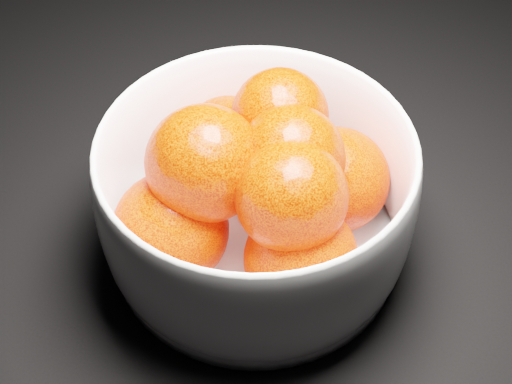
# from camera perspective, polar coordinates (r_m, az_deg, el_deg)

# --- Properties ---
(bowl) EXTENTS (0.25, 0.25, 0.12)m
(bowl) POSITION_cam_1_polar(r_m,az_deg,el_deg) (0.57, 0.00, -0.42)
(bowl) COLOR white
(bowl) RESTS_ON ground
(orange_pile) EXTENTS (0.20, 0.19, 0.14)m
(orange_pile) POSITION_cam_1_polar(r_m,az_deg,el_deg) (0.56, 0.29, 0.69)
(orange_pile) COLOR #FB2807
(orange_pile) RESTS_ON bowl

